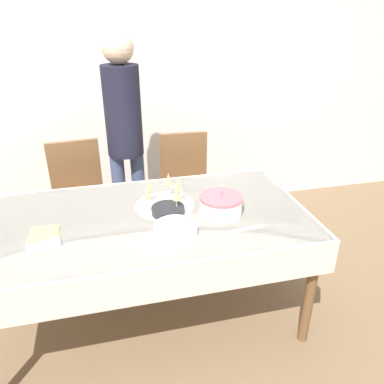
% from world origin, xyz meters
% --- Properties ---
extents(ground_plane, '(12.00, 12.00, 0.00)m').
position_xyz_m(ground_plane, '(0.00, 0.00, 0.00)').
color(ground_plane, brown).
extents(wall_back, '(8.00, 0.05, 2.70)m').
position_xyz_m(wall_back, '(0.00, 1.56, 1.35)').
color(wall_back, silver).
rests_on(wall_back, ground_plane).
extents(dining_table, '(1.94, 1.03, 0.77)m').
position_xyz_m(dining_table, '(0.00, 0.00, 0.67)').
color(dining_table, silver).
rests_on(dining_table, ground_plane).
extents(dining_chair_far_left, '(0.46, 0.46, 0.97)m').
position_xyz_m(dining_chair_far_left, '(-0.44, 0.84, 0.54)').
color(dining_chair_far_left, brown).
rests_on(dining_chair_far_left, ground_plane).
extents(dining_chair_far_right, '(0.44, 0.44, 0.97)m').
position_xyz_m(dining_chair_far_right, '(0.43, 0.84, 0.54)').
color(dining_chair_far_right, brown).
rests_on(dining_chair_far_right, ground_plane).
extents(birthday_cake, '(0.26, 0.26, 0.19)m').
position_xyz_m(birthday_cake, '(0.44, -0.08, 0.83)').
color(birthday_cake, silver).
rests_on(birthday_cake, dining_table).
extents(champagne_tray, '(0.38, 0.38, 0.18)m').
position_xyz_m(champagne_tray, '(0.13, 0.10, 0.84)').
color(champagne_tray, silver).
rests_on(champagne_tray, dining_table).
extents(plate_stack_main, '(0.24, 0.24, 0.06)m').
position_xyz_m(plate_stack_main, '(0.13, -0.24, 0.80)').
color(plate_stack_main, white).
rests_on(plate_stack_main, dining_table).
extents(plate_stack_dessert, '(0.20, 0.20, 0.05)m').
position_xyz_m(plate_stack_dessert, '(0.13, -0.01, 0.80)').
color(plate_stack_dessert, black).
rests_on(plate_stack_dessert, dining_table).
extents(cake_knife, '(0.30, 0.04, 0.00)m').
position_xyz_m(cake_knife, '(0.49, -0.29, 0.78)').
color(cake_knife, silver).
rests_on(cake_knife, dining_table).
extents(fork_pile, '(0.18, 0.09, 0.02)m').
position_xyz_m(fork_pile, '(-0.56, -0.20, 0.78)').
color(fork_pile, silver).
rests_on(fork_pile, dining_table).
extents(napkin_pile, '(0.15, 0.15, 0.01)m').
position_xyz_m(napkin_pile, '(-0.57, -0.08, 0.78)').
color(napkin_pile, '#E0D166').
rests_on(napkin_pile, dining_table).
extents(person_standing, '(0.28, 0.28, 1.76)m').
position_xyz_m(person_standing, '(-0.04, 0.90, 1.07)').
color(person_standing, '#3F4C72').
rests_on(person_standing, ground_plane).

